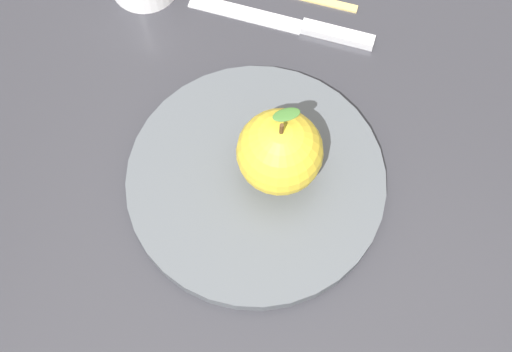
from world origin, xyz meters
TOP-DOWN VIEW (x-y plane):
  - ground_plane at (0.00, 0.00)m, footprint 2.40×2.40m
  - dinner_plate at (-0.03, -0.02)m, footprint 0.24×0.24m
  - apple at (-0.01, -0.04)m, footprint 0.08×0.08m
  - knife at (0.16, 0.00)m, footprint 0.03×0.20m

SIDE VIEW (x-z plane):
  - ground_plane at x=0.00m, z-range 0.00..0.00m
  - knife at x=0.16m, z-range 0.00..0.01m
  - dinner_plate at x=-0.03m, z-range 0.00..0.02m
  - apple at x=-0.01m, z-range 0.01..0.10m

